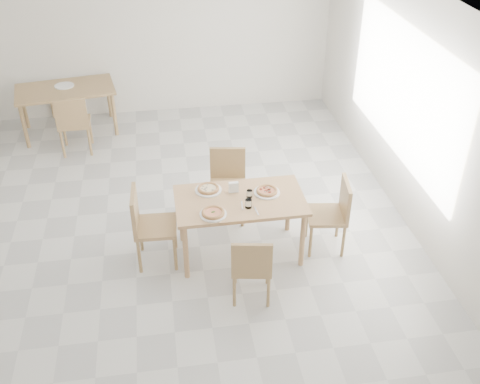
{
  "coord_description": "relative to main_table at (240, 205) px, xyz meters",
  "views": [
    {
      "loc": [
        0.04,
        -5.69,
        4.23
      ],
      "look_at": [
        0.84,
        -0.61,
        0.84
      ],
      "focal_mm": 42.0,
      "sensor_mm": 36.0,
      "label": 1
    }
  ],
  "objects": [
    {
      "name": "plate_margherita",
      "position": [
        -0.33,
        -0.26,
        0.1
      ],
      "size": [
        0.29,
        0.29,
        0.02
      ],
      "primitive_type": "cylinder",
      "color": "white",
      "rests_on": "main_table"
    },
    {
      "name": "plate_pepperoni",
      "position": [
        0.32,
        0.07,
        0.1
      ],
      "size": [
        0.3,
        0.3,
        0.02
      ],
      "primitive_type": "cylinder",
      "color": "white",
      "rests_on": "main_table"
    },
    {
      "name": "pizza_pepperoni",
      "position": [
        0.32,
        0.07,
        0.12
      ],
      "size": [
        0.26,
        0.26,
        0.03
      ],
      "rotation": [
        0.0,
        0.0,
        0.08
      ],
      "color": "tan",
      "rests_on": "plate_pepperoni"
    },
    {
      "name": "room",
      "position": [
        2.14,
        0.91,
        0.84
      ],
      "size": [
        7.28,
        7.0,
        7.0
      ],
      "color": "silver",
      "rests_on": "ground"
    },
    {
      "name": "fork_b",
      "position": [
        0.14,
        -0.26,
        0.09
      ],
      "size": [
        0.03,
        0.16,
        0.01
      ],
      "primitive_type": "cube",
      "rotation": [
        0.0,
        0.0,
        0.09
      ],
      "color": "silver",
      "rests_on": "main_table"
    },
    {
      "name": "pizza_mushroom",
      "position": [
        -0.33,
        0.22,
        0.12
      ],
      "size": [
        0.31,
        0.31,
        0.03
      ],
      "rotation": [
        0.0,
        0.0,
        -0.28
      ],
      "color": "tan",
      "rests_on": "plate_mushroom"
    },
    {
      "name": "chair_north",
      "position": [
        -0.03,
        0.8,
        -0.14
      ],
      "size": [
        0.51,
        0.51,
        0.9
      ],
      "rotation": [
        0.0,
        0.0,
        -0.17
      ],
      "color": "tan",
      "rests_on": "ground"
    },
    {
      "name": "plate_mushroom",
      "position": [
        -0.33,
        0.22,
        0.1
      ],
      "size": [
        0.3,
        0.3,
        0.02
      ],
      "primitive_type": "cylinder",
      "color": "white",
      "rests_on": "main_table"
    },
    {
      "name": "pizza_margherita",
      "position": [
        -0.33,
        -0.26,
        0.12
      ],
      "size": [
        0.27,
        0.27,
        0.03
      ],
      "rotation": [
        0.0,
        0.0,
        -0.12
      ],
      "color": "tan",
      "rests_on": "plate_margherita"
    },
    {
      "name": "chair_back_n",
      "position": [
        -2.37,
        4.33,
        -0.12
      ],
      "size": [
        0.52,
        0.52,
        0.93
      ],
      "rotation": [
        0.0,
        0.0,
        -0.13
      ],
      "color": "tan",
      "rests_on": "ground"
    },
    {
      "name": "napkin_holder",
      "position": [
        -0.05,
        0.14,
        0.15
      ],
      "size": [
        0.12,
        0.06,
        0.13
      ],
      "rotation": [
        0.0,
        0.0,
        0.02
      ],
      "color": "silver",
      "rests_on": "main_table"
    },
    {
      "name": "plate_empty",
      "position": [
        -2.26,
        3.59,
        0.1
      ],
      "size": [
        0.3,
        0.3,
        0.02
      ],
      "primitive_type": "cylinder",
      "color": "white",
      "rests_on": "second_table"
    },
    {
      "name": "chair_east",
      "position": [
        1.08,
        -0.06,
        -0.15
      ],
      "size": [
        0.5,
        0.5,
        0.89
      ],
      "rotation": [
        0.0,
        0.0,
        -1.71
      ],
      "color": "tan",
      "rests_on": "ground"
    },
    {
      "name": "main_table",
      "position": [
        0.0,
        0.0,
        0.0
      ],
      "size": [
        1.44,
        0.82,
        0.75
      ],
      "rotation": [
        0.0,
        0.0,
        0.0
      ],
      "color": "tan",
      "rests_on": "ground"
    },
    {
      "name": "fork_a",
      "position": [
        0.0,
        -0.13,
        0.09
      ],
      "size": [
        0.03,
        0.17,
        0.01
      ],
      "primitive_type": "cube",
      "rotation": [
        0.0,
        0.0,
        -0.09
      ],
      "color": "silver",
      "rests_on": "main_table"
    },
    {
      "name": "chair_south",
      "position": [
        -0.01,
        -0.8,
        -0.18
      ],
      "size": [
        0.47,
        0.47,
        0.83
      ],
      "rotation": [
        0.0,
        0.0,
        2.97
      ],
      "color": "tan",
      "rests_on": "ground"
    },
    {
      "name": "second_table",
      "position": [
        -2.25,
        3.51,
        0.01
      ],
      "size": [
        1.62,
        1.09,
        0.75
      ],
      "rotation": [
        0.0,
        0.0,
        0.16
      ],
      "color": "tan",
      "rests_on": "ground"
    },
    {
      "name": "tumbler_a",
      "position": [
        0.06,
        -0.17,
        0.14
      ],
      "size": [
        0.07,
        0.07,
        0.1
      ],
      "primitive_type": "cylinder",
      "color": "white",
      "rests_on": "main_table"
    },
    {
      "name": "chair_back_s",
      "position": [
        -2.08,
        2.74,
        -0.12
      ],
      "size": [
        0.48,
        0.48,
        0.93
      ],
      "rotation": [
        0.0,
        0.0,
        3.17
      ],
      "color": "tan",
      "rests_on": "ground"
    },
    {
      "name": "chair_west",
      "position": [
        -1.04,
        0.01,
        -0.12
      ],
      "size": [
        0.48,
        0.48,
        0.93
      ],
      "rotation": [
        0.0,
        0.0,
        1.52
      ],
      "color": "tan",
      "rests_on": "ground"
    },
    {
      "name": "tumbler_b",
      "position": [
        0.11,
        0.02,
        0.13
      ],
      "size": [
        0.06,
        0.06,
        0.09
      ],
      "primitive_type": "cylinder",
      "color": "white",
      "rests_on": "main_table"
    }
  ]
}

